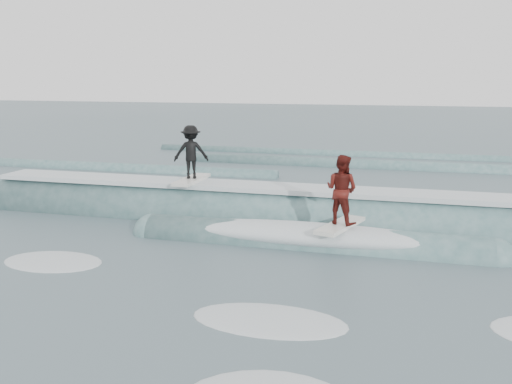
# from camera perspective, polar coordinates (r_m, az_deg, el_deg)

# --- Properties ---
(ground) EXTENTS (160.00, 160.00, 0.00)m
(ground) POSITION_cam_1_polar(r_m,az_deg,el_deg) (11.55, -7.68, -10.76)
(ground) COLOR #3A5055
(ground) RESTS_ON ground
(breaking_wave) EXTENTS (20.07, 3.83, 2.10)m
(breaking_wave) POSITION_cam_1_polar(r_m,az_deg,el_deg) (17.04, 1.61, -3.14)
(breaking_wave) COLOR #3B6263
(breaking_wave) RESTS_ON ground
(surfer_black) EXTENTS (1.21, 2.00, 1.75)m
(surfer_black) POSITION_cam_1_polar(r_m,az_deg,el_deg) (17.88, -6.51, 3.75)
(surfer_black) COLOR silver
(surfer_black) RESTS_ON ground
(surfer_red) EXTENTS (1.11, 2.07, 1.88)m
(surfer_red) POSITION_cam_1_polar(r_m,az_deg,el_deg) (14.60, 8.54, -0.10)
(surfer_red) COLOR silver
(surfer_red) RESTS_ON ground
(whitewater) EXTENTS (16.88, 6.60, 0.10)m
(whitewater) POSITION_cam_1_polar(r_m,az_deg,el_deg) (11.22, -7.37, -11.44)
(whitewater) COLOR silver
(whitewater) RESTS_ON ground
(far_swells) EXTENTS (38.47, 8.65, 0.80)m
(far_swells) POSITION_cam_1_polar(r_m,az_deg,el_deg) (28.54, 2.28, 2.72)
(far_swells) COLOR #3B6263
(far_swells) RESTS_ON ground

